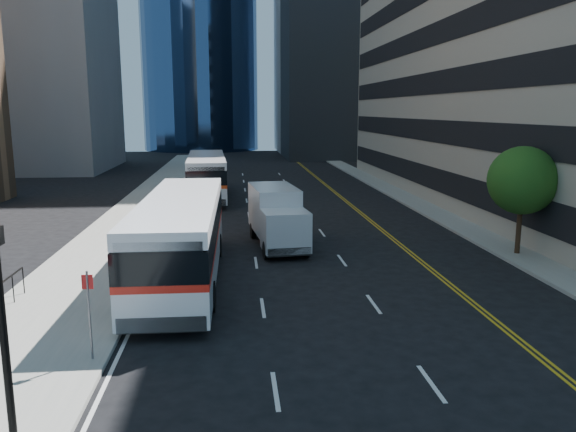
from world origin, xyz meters
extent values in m
plane|color=black|center=(0.00, 0.00, 0.00)|extent=(160.00, 160.00, 0.00)
cube|color=gray|center=(-10.50, 25.00, 0.07)|extent=(5.00, 90.00, 0.15)
cube|color=gray|center=(9.00, 25.00, 0.07)|extent=(2.00, 90.00, 0.15)
cube|color=gray|center=(-28.00, 52.00, 17.50)|extent=(18.00, 18.00, 35.00)
cylinder|color=#332114|center=(9.00, 8.00, 1.25)|extent=(0.24, 0.24, 2.20)
sphere|color=#234F16|center=(9.00, 8.00, 3.65)|extent=(3.20, 3.20, 3.20)
cylinder|color=black|center=(-9.00, -6.00, 2.25)|extent=(0.16, 0.16, 4.20)
cube|color=white|center=(-6.60, 5.73, 0.99)|extent=(2.96, 13.22, 1.21)
cube|color=red|center=(-6.60, 5.73, 1.71)|extent=(2.99, 13.24, 0.24)
cube|color=black|center=(-6.60, 5.73, 2.31)|extent=(2.99, 13.24, 0.99)
cube|color=white|center=(-6.60, 5.73, 3.14)|extent=(2.96, 13.22, 0.55)
cylinder|color=black|center=(-7.94, 1.78, 0.55)|extent=(0.34, 1.10, 1.10)
cylinder|color=black|center=(-5.32, 1.76, 0.55)|extent=(0.34, 1.10, 1.10)
cylinder|color=black|center=(-7.88, 9.26, 0.55)|extent=(0.34, 1.10, 1.10)
cylinder|color=black|center=(-5.26, 9.24, 0.55)|extent=(0.34, 1.10, 1.10)
cube|color=silver|center=(-6.60, 27.97, 0.97)|extent=(3.36, 13.06, 1.19)
cube|color=red|center=(-6.60, 27.97, 1.67)|extent=(3.38, 13.08, 0.24)
cube|color=black|center=(-6.60, 27.97, 2.27)|extent=(3.38, 13.08, 0.97)
cube|color=silver|center=(-6.60, 27.97, 3.08)|extent=(3.36, 13.06, 0.54)
cylinder|color=black|center=(-7.71, 24.03, 0.54)|extent=(0.37, 1.09, 1.08)
cylinder|color=black|center=(-5.15, 24.15, 0.54)|extent=(0.37, 1.09, 1.08)
cylinder|color=black|center=(-8.03, 31.37, 0.54)|extent=(0.37, 1.09, 1.08)
cylinder|color=black|center=(-5.47, 31.48, 0.54)|extent=(0.37, 1.09, 1.08)
cube|color=silver|center=(-2.07, 8.84, 1.29)|extent=(2.33, 2.17, 1.87)
cube|color=black|center=(-1.98, 7.99, 1.65)|extent=(1.93, 0.26, 0.98)
cube|color=silver|center=(-2.39, 11.94, 1.83)|extent=(2.57, 4.48, 2.32)
cube|color=black|center=(-2.29, 10.96, 0.49)|extent=(2.14, 6.01, 0.22)
cylinder|color=black|center=(-2.99, 8.56, 0.43)|extent=(0.34, 0.88, 0.86)
cylinder|color=black|center=(-1.10, 8.76, 0.43)|extent=(0.34, 0.88, 0.86)
cylinder|color=black|center=(-3.45, 12.99, 0.43)|extent=(0.34, 0.88, 0.86)
cylinder|color=black|center=(-1.56, 13.19, 0.43)|extent=(0.34, 0.88, 0.86)
camera|label=1|loc=(-4.43, -16.88, 6.88)|focal=35.00mm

